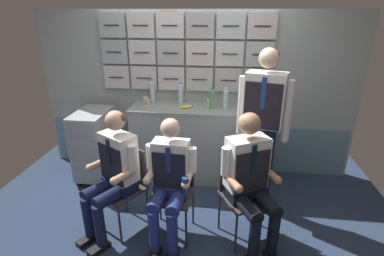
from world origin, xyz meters
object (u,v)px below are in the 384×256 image
object	(u,v)px
crew_member_center	(169,179)
snack_banana	(186,107)
crew_member_left	(113,169)
crew_member_near_trolley	(250,176)
folding_chair_left	(128,179)
folding_chair_center	(174,183)
crew_member_standing	(263,116)
folding_chair_near_trolley	(241,186)
water_bottle_tall	(212,98)
espresso_cup_small	(147,101)
service_trolley	(95,143)

from	to	relation	value
crew_member_center	snack_banana	world-z (taller)	crew_member_center
crew_member_left	crew_member_near_trolley	size ratio (longest dim) A/B	0.98
folding_chair_left	crew_member_near_trolley	bearing A→B (deg)	-6.14
folding_chair_center	folding_chair_left	bearing A→B (deg)	177.31
crew_member_near_trolley	crew_member_standing	size ratio (longest dim) A/B	0.73
folding_chair_left	folding_chair_near_trolley	xyz separation A→B (m)	(1.15, 0.01, 0.00)
water_bottle_tall	snack_banana	xyz separation A→B (m)	(-0.32, -0.04, -0.11)
folding_chair_left	crew_member_near_trolley	xyz separation A→B (m)	(1.22, -0.13, 0.20)
folding_chair_near_trolley	water_bottle_tall	xyz separation A→B (m)	(-0.36, 0.99, 0.59)
folding_chair_left	snack_banana	bearing A→B (deg)	63.86
folding_chair_near_trolley	snack_banana	bearing A→B (deg)	125.10
folding_chair_left	crew_member_standing	bearing A→B (deg)	19.64
crew_member_left	crew_member_near_trolley	xyz separation A→B (m)	(1.30, 0.01, 0.02)
folding_chair_center	crew_member_center	bearing A→B (deg)	-93.50
crew_member_standing	espresso_cup_small	size ratio (longest dim) A/B	25.03
espresso_cup_small	crew_member_left	bearing A→B (deg)	-91.56
crew_member_left	water_bottle_tall	xyz separation A→B (m)	(0.87, 1.14, 0.41)
service_trolley	crew_member_standing	world-z (taller)	crew_member_standing
folding_chair_near_trolley	crew_member_near_trolley	xyz separation A→B (m)	(0.07, -0.14, 0.20)
folding_chair_center	snack_banana	distance (m)	1.10
folding_chair_center	folding_chair_near_trolley	bearing A→B (deg)	2.82
folding_chair_near_trolley	espresso_cup_small	world-z (taller)	espresso_cup_small
crew_member_left	folding_chair_near_trolley	bearing A→B (deg)	6.79
folding_chair_center	crew_member_standing	world-z (taller)	crew_member_standing
folding_chair_near_trolley	espresso_cup_small	distance (m)	1.68
crew_member_standing	water_bottle_tall	bearing A→B (deg)	137.84
crew_member_left	folding_chair_near_trolley	size ratio (longest dim) A/B	1.49
crew_member_left	water_bottle_tall	size ratio (longest dim) A/B	4.74
service_trolley	crew_member_near_trolley	world-z (taller)	crew_member_near_trolley
folding_chair_left	snack_banana	size ratio (longest dim) A/B	5.01
crew_member_standing	crew_member_near_trolley	bearing A→B (deg)	-103.11
crew_member_left	service_trolley	bearing A→B (deg)	123.43
crew_member_left	water_bottle_tall	bearing A→B (deg)	52.51
crew_member_standing	folding_chair_left	bearing A→B (deg)	-160.36
water_bottle_tall	espresso_cup_small	world-z (taller)	water_bottle_tall
folding_chair_left	water_bottle_tall	world-z (taller)	water_bottle_tall
crew_member_center	crew_member_left	bearing A→B (deg)	174.90
folding_chair_near_trolley	crew_member_standing	bearing A→B (deg)	65.57
folding_chair_center	crew_member_left	bearing A→B (deg)	-168.71
folding_chair_left	folding_chair_center	distance (m)	0.49
folding_chair_center	crew_member_standing	size ratio (longest dim) A/B	0.48
folding_chair_center	crew_member_center	world-z (taller)	crew_member_center
folding_chair_near_trolley	water_bottle_tall	bearing A→B (deg)	109.67
snack_banana	folding_chair_left	bearing A→B (deg)	-116.14
folding_chair_left	espresso_cup_small	size ratio (longest dim) A/B	11.96
service_trolley	water_bottle_tall	world-z (taller)	water_bottle_tall
crew_member_standing	snack_banana	distance (m)	1.01
crew_member_center	folding_chair_center	bearing A→B (deg)	86.50
water_bottle_tall	crew_member_center	bearing A→B (deg)	-104.79
espresso_cup_small	folding_chair_near_trolley	bearing A→B (deg)	-41.65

